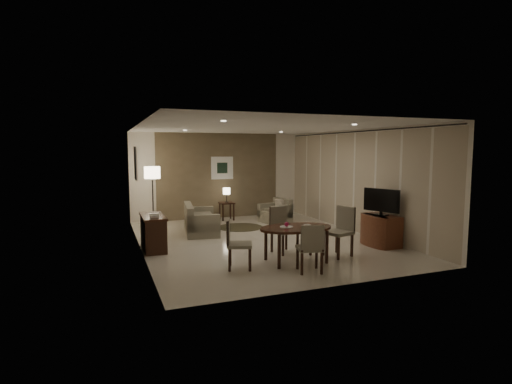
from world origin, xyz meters
name	(u,v)px	position (x,y,z in m)	size (l,w,h in m)	color
room_shell	(253,183)	(0.00, 0.40, 1.35)	(5.50, 7.00, 2.70)	beige
taupe_accent	(219,176)	(0.00, 3.48, 1.35)	(3.96, 0.03, 2.70)	brown
curtain_wall	(354,182)	(2.68, 0.00, 1.32)	(0.08, 6.70, 2.58)	beige
curtain_rod	(355,132)	(2.68, 0.00, 2.64)	(0.03, 0.03, 6.80)	black
art_back_frame	(222,168)	(0.10, 3.46, 1.60)	(0.72, 0.03, 0.72)	silver
art_back_canvas	(222,168)	(0.10, 3.44, 1.60)	(0.34, 0.01, 0.34)	black
art_left_frame	(136,163)	(-2.72, 1.20, 1.85)	(0.03, 0.60, 0.80)	silver
art_left_canvas	(136,163)	(-2.71, 1.20, 1.85)	(0.01, 0.46, 0.64)	gray
downlight_nl	(224,121)	(-1.40, -1.80, 2.69)	(0.10, 0.10, 0.01)	white
downlight_nr	(354,125)	(1.40, -1.80, 2.69)	(0.10, 0.10, 0.01)	white
downlight_fl	(185,130)	(-1.40, 1.80, 2.69)	(0.10, 0.10, 0.01)	white
downlight_fr	(281,132)	(1.40, 1.80, 2.69)	(0.10, 0.10, 0.01)	white
console_desk	(153,232)	(-2.49, 0.00, 0.38)	(0.48, 1.20, 0.75)	#421F15
telephone	(154,215)	(-2.49, -0.30, 0.80)	(0.20, 0.14, 0.09)	white
tv_cabinet	(381,230)	(2.40, -1.50, 0.35)	(0.48, 0.90, 0.70)	brown
flat_tv	(381,201)	(2.38, -1.50, 1.02)	(0.06, 0.88, 0.60)	black
dining_table	(296,244)	(-0.02, -2.00, 0.34)	(1.46, 0.91, 0.68)	#421F15
chair_near	(310,248)	(-0.09, -2.67, 0.44)	(0.43, 0.43, 0.88)	gray
chair_far	(285,230)	(0.07, -1.30, 0.48)	(0.47, 0.47, 0.97)	gray
chair_left	(240,244)	(-1.18, -2.04, 0.46)	(0.44, 0.44, 0.91)	gray
chair_right	(338,232)	(0.97, -1.94, 0.51)	(0.49, 0.49, 1.01)	gray
plate_a	(287,227)	(-0.20, -1.95, 0.69)	(0.26, 0.26, 0.02)	white
plate_b	(307,226)	(0.20, -2.05, 0.69)	(0.26, 0.26, 0.02)	white
fruit_apple	(287,224)	(-0.20, -1.95, 0.74)	(0.09, 0.09, 0.09)	#AA133E
napkin	(307,225)	(0.20, -2.05, 0.71)	(0.12, 0.08, 0.03)	white
round_rug	(240,227)	(0.09, 1.67, 0.01)	(1.26, 1.26, 0.01)	#423D25
sofa	(201,219)	(-1.10, 1.35, 0.38)	(0.80, 1.61, 0.76)	gray
armchair	(275,211)	(1.32, 2.02, 0.35)	(0.79, 0.75, 0.71)	gray
side_table	(227,211)	(0.09, 2.97, 0.28)	(0.43, 0.43, 0.55)	#331811
table_lamp	(227,194)	(0.09, 2.97, 0.80)	(0.22, 0.22, 0.50)	#FFEAC1
floor_lamp	(153,197)	(-2.19, 2.51, 0.86)	(0.43, 0.43, 1.71)	#FFE5B7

